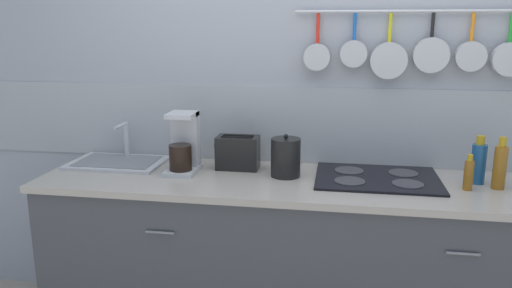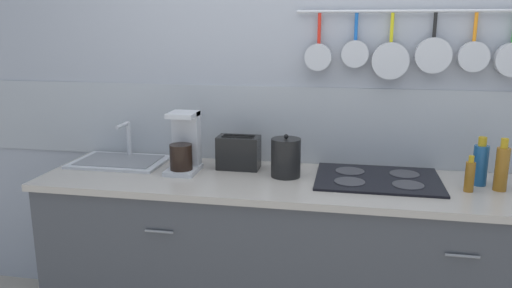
{
  "view_description": "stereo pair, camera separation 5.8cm",
  "coord_description": "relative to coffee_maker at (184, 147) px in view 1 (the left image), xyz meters",
  "views": [
    {
      "loc": [
        0.13,
        -2.41,
        1.67
      ],
      "look_at": [
        -0.27,
        0.0,
        1.09
      ],
      "focal_mm": 35.0,
      "sensor_mm": 36.0,
      "label": 1
    },
    {
      "loc": [
        0.19,
        -2.4,
        1.67
      ],
      "look_at": [
        -0.27,
        0.0,
        1.09
      ],
      "focal_mm": 35.0,
      "sensor_mm": 36.0,
      "label": 2
    }
  ],
  "objects": [
    {
      "name": "wall_back",
      "position": [
        0.68,
        0.31,
        0.23
      ],
      "size": [
        7.2,
        0.14,
        2.6
      ],
      "color": "#999EA8",
      "rests_on": "ground_plane"
    },
    {
      "name": "sink_basin",
      "position": [
        -0.41,
        0.08,
        -0.12
      ],
      "size": [
        0.51,
        0.35,
        0.22
      ],
      "color": "#B7BABF",
      "rests_on": "countertop"
    },
    {
      "name": "cooktop",
      "position": [
        1.01,
        0.02,
        -0.13
      ],
      "size": [
        0.62,
        0.47,
        0.01
      ],
      "color": "black",
      "rests_on": "countertop"
    },
    {
      "name": "bottle_dish_soap",
      "position": [
        1.57,
        -0.03,
        -0.02
      ],
      "size": [
        0.06,
        0.06,
        0.25
      ],
      "color": "#8C5919",
      "rests_on": "countertop"
    },
    {
      "name": "toaster",
      "position": [
        0.27,
        0.1,
        -0.04
      ],
      "size": [
        0.24,
        0.13,
        0.18
      ],
      "color": "black",
      "rests_on": "countertop"
    },
    {
      "name": "cabinet_base",
      "position": [
        0.67,
        -0.06,
        -0.61
      ],
      "size": [
        2.73,
        0.64,
        0.88
      ],
      "color": "#3F4247",
      "rests_on": "ground_plane"
    },
    {
      "name": "coffee_maker",
      "position": [
        0.0,
        0.0,
        0.0
      ],
      "size": [
        0.16,
        0.21,
        0.32
      ],
      "color": "#B7BABF",
      "rests_on": "countertop"
    },
    {
      "name": "bottle_olive_oil",
      "position": [
        1.42,
        -0.08,
        -0.06
      ],
      "size": [
        0.04,
        0.04,
        0.17
      ],
      "color": "#8C5919",
      "rests_on": "countertop"
    },
    {
      "name": "bottle_vinegar",
      "position": [
        1.49,
        0.04,
        -0.03
      ],
      "size": [
        0.07,
        0.07,
        0.24
      ],
      "color": "navy",
      "rests_on": "countertop"
    },
    {
      "name": "kettle",
      "position": [
        0.54,
        -0.0,
        -0.03
      ],
      "size": [
        0.15,
        0.15,
        0.22
      ],
      "color": "black",
      "rests_on": "countertop"
    },
    {
      "name": "countertop",
      "position": [
        0.67,
        -0.06,
        -0.15
      ],
      "size": [
        2.77,
        0.66,
        0.03
      ],
      "color": "#A59E93",
      "rests_on": "cabinet_base"
    }
  ]
}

